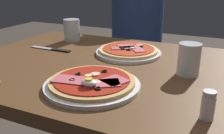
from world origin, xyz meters
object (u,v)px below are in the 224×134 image
at_px(knife, 53,49).
at_px(water_glass_far, 72,32).
at_px(pizza_foreground, 92,83).
at_px(diner_person, 136,54).
at_px(dining_table, 130,99).
at_px(pizza_across_left, 128,51).
at_px(salt_shaker, 208,106).
at_px(water_glass_near, 189,62).

bearing_deg(knife, water_glass_far, 95.16).
bearing_deg(pizza_foreground, diner_person, 101.72).
xyz_separation_m(dining_table, pizza_across_left, (-0.06, 0.14, 0.13)).
height_order(water_glass_far, salt_shaker, water_glass_far).
bearing_deg(salt_shaker, water_glass_far, 143.92).
distance_m(water_glass_far, diner_person, 0.58).
distance_m(pizza_across_left, knife, 0.32).
xyz_separation_m(dining_table, water_glass_far, (-0.39, 0.24, 0.16)).
distance_m(knife, diner_person, 0.72).
bearing_deg(knife, pizza_across_left, 13.96).
xyz_separation_m(pizza_foreground, pizza_across_left, (-0.02, 0.34, -0.00)).
bearing_deg(salt_shaker, water_glass_near, 107.57).
distance_m(dining_table, water_glass_far, 0.48).
bearing_deg(dining_table, water_glass_far, 148.63).
height_order(knife, salt_shaker, salt_shaker).
relative_size(pizza_across_left, diner_person, 0.22).
bearing_deg(water_glass_far, pizza_foreground, -51.33).
bearing_deg(water_glass_near, salt_shaker, -72.43).
relative_size(pizza_foreground, knife, 1.39).
bearing_deg(pizza_across_left, dining_table, -66.39).
bearing_deg(salt_shaker, knife, 154.40).
height_order(pizza_across_left, water_glass_near, water_glass_near).
bearing_deg(dining_table, diner_person, 107.53).
xyz_separation_m(pizza_foreground, salt_shaker, (0.31, -0.04, 0.02)).
xyz_separation_m(knife, salt_shaker, (0.64, -0.31, 0.03)).
bearing_deg(pizza_across_left, salt_shaker, -49.28).
bearing_deg(pizza_across_left, water_glass_far, 163.88).
distance_m(pizza_across_left, diner_person, 0.66).
relative_size(pizza_foreground, diner_person, 0.23).
relative_size(pizza_across_left, salt_shaker, 3.89).
relative_size(dining_table, pizza_across_left, 4.72).
bearing_deg(dining_table, salt_shaker, -42.01).
bearing_deg(diner_person, knife, 78.52).
height_order(dining_table, diner_person, diner_person).
height_order(pizza_across_left, diner_person, diner_person).
bearing_deg(pizza_across_left, diner_person, 106.02).
relative_size(dining_table, knife, 6.31).
distance_m(pizza_across_left, water_glass_far, 0.34).
height_order(dining_table, knife, knife).
distance_m(water_glass_near, water_glass_far, 0.62).
relative_size(pizza_foreground, salt_shaker, 4.05).
bearing_deg(diner_person, salt_shaker, 117.06).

